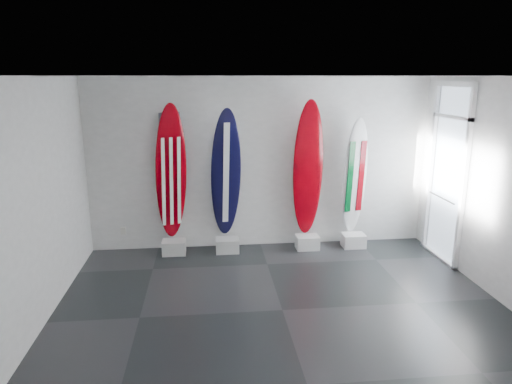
{
  "coord_description": "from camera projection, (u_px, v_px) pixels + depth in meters",
  "views": [
    {
      "loc": [
        -0.94,
        -5.45,
        2.99
      ],
      "look_at": [
        -0.2,
        1.4,
        1.27
      ],
      "focal_mm": 32.31,
      "sensor_mm": 36.0,
      "label": 1
    }
  ],
  "objects": [
    {
      "name": "wall_front",
      "position": [
        342.0,
        291.0,
        3.31
      ],
      "size": [
        6.0,
        0.0,
        6.0
      ],
      "primitive_type": "plane",
      "rotation": [
        -1.57,
        0.0,
        0.0
      ],
      "color": "silver",
      "rests_on": "ground"
    },
    {
      "name": "floor",
      "position": [
        282.0,
        310.0,
        6.08
      ],
      "size": [
        6.0,
        6.0,
        0.0
      ],
      "primitive_type": "plane",
      "color": "black",
      "rests_on": "ground"
    },
    {
      "name": "display_block_italy",
      "position": [
        353.0,
        240.0,
        8.33
      ],
      "size": [
        0.4,
        0.3,
        0.24
      ],
      "primitive_type": "cube",
      "color": "silver",
      "rests_on": "floor"
    },
    {
      "name": "surfboard_navy",
      "position": [
        226.0,
        174.0,
        7.88
      ],
      "size": [
        0.58,
        0.52,
        2.28
      ],
      "primitive_type": "ellipsoid",
      "rotation": [
        0.16,
        0.0,
        0.15
      ],
      "color": "black",
      "rests_on": "display_block_navy"
    },
    {
      "name": "glass_door",
      "position": [
        447.0,
        176.0,
        7.54
      ],
      "size": [
        0.12,
        1.16,
        2.85
      ],
      "primitive_type": null,
      "color": "white",
      "rests_on": "floor"
    },
    {
      "name": "display_block_usa",
      "position": [
        174.0,
        247.0,
        7.99
      ],
      "size": [
        0.4,
        0.3,
        0.24
      ],
      "primitive_type": "cube",
      "color": "silver",
      "rests_on": "floor"
    },
    {
      "name": "wall_outlet",
      "position": [
        123.0,
        231.0,
        8.14
      ],
      "size": [
        0.09,
        0.02,
        0.13
      ],
      "primitive_type": "cube",
      "color": "silver",
      "rests_on": "wall_back"
    },
    {
      "name": "wall_left",
      "position": [
        32.0,
        208.0,
        5.41
      ],
      "size": [
        0.0,
        5.0,
        5.0
      ],
      "primitive_type": "plane",
      "rotation": [
        1.57,
        0.0,
        1.57
      ],
      "color": "silver",
      "rests_on": "ground"
    },
    {
      "name": "display_block_navy",
      "position": [
        227.0,
        245.0,
        8.09
      ],
      "size": [
        0.4,
        0.3,
        0.24
      ],
      "primitive_type": "cube",
      "color": "silver",
      "rests_on": "floor"
    },
    {
      "name": "ceiling",
      "position": [
        286.0,
        76.0,
        5.35
      ],
      "size": [
        6.0,
        6.0,
        0.0
      ],
      "primitive_type": "plane",
      "rotation": [
        3.14,
        0.0,
        0.0
      ],
      "color": "white",
      "rests_on": "wall_back"
    },
    {
      "name": "surfboard_italy",
      "position": [
        355.0,
        176.0,
        8.14
      ],
      "size": [
        0.51,
        0.32,
        2.09
      ],
      "primitive_type": "ellipsoid",
      "rotation": [
        0.06,
        0.0,
        0.25
      ],
      "color": "silver",
      "rests_on": "display_block_italy"
    },
    {
      "name": "wall_right",
      "position": [
        510.0,
        194.0,
        6.03
      ],
      "size": [
        0.0,
        5.0,
        5.0
      ],
      "primitive_type": "plane",
      "rotation": [
        1.57,
        0.0,
        -1.57
      ],
      "color": "silver",
      "rests_on": "ground"
    },
    {
      "name": "surfboard_usa",
      "position": [
        171.0,
        173.0,
        7.78
      ],
      "size": [
        0.62,
        0.5,
        2.37
      ],
      "primitive_type": "ellipsoid",
      "rotation": [
        0.11,
        0.0,
        0.33
      ],
      "color": "#8F000A",
      "rests_on": "display_block_usa"
    },
    {
      "name": "surfboard_swiss",
      "position": [
        308.0,
        169.0,
        8.02
      ],
      "size": [
        0.56,
        0.27,
        2.4
      ],
      "primitive_type": "ellipsoid",
      "rotation": [
        0.05,
        0.0,
        0.12
      ],
      "color": "#8F000A",
      "rests_on": "display_block_swiss"
    },
    {
      "name": "wall_back",
      "position": [
        261.0,
        164.0,
        8.13
      ],
      "size": [
        6.0,
        0.0,
        6.0
      ],
      "primitive_type": "plane",
      "rotation": [
        1.57,
        0.0,
        0.0
      ],
      "color": "silver",
      "rests_on": "ground"
    },
    {
      "name": "display_block_swiss",
      "position": [
        307.0,
        242.0,
        8.24
      ],
      "size": [
        0.4,
        0.3,
        0.24
      ],
      "primitive_type": "cube",
      "color": "silver",
      "rests_on": "floor"
    }
  ]
}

